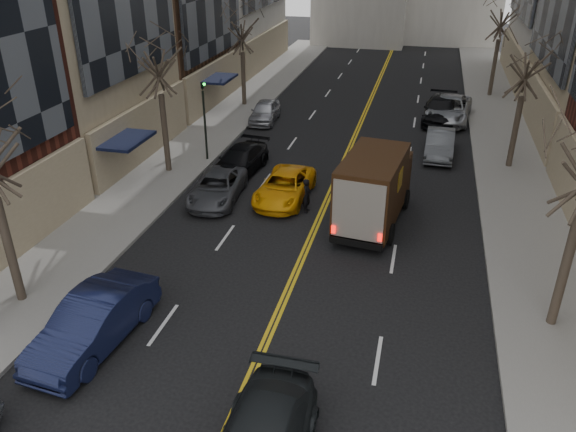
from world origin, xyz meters
name	(u,v)px	position (x,y,z in m)	size (l,w,h in m)	color
sidewalk_left	(213,130)	(-9.00, 27.00, 0.07)	(4.00, 66.00, 0.15)	slate
sidewalk_right	(508,154)	(9.00, 27.00, 0.07)	(4.00, 66.00, 0.15)	slate
tree_lf_mid	(156,45)	(-8.80, 20.00, 6.60)	(3.20, 3.20, 8.91)	#382D23
tree_lf_far	(241,20)	(-8.80, 33.00, 6.02)	(3.20, 3.20, 8.12)	#382D23
tree_rt_mid	(530,52)	(8.80, 25.00, 6.17)	(3.20, 3.20, 8.32)	#382D23
tree_rt_far	(504,4)	(8.80, 40.00, 6.74)	(3.20, 3.20, 9.11)	#382D23
traffic_signal	(204,112)	(-7.39, 22.00, 2.82)	(0.29, 0.26, 4.70)	black
ups_truck	(374,188)	(2.32, 16.86, 1.65)	(2.97, 6.19, 3.27)	black
taxi	(285,187)	(-2.01, 18.27, 0.65)	(2.17, 4.70, 1.31)	#F3A30A
pedestrian	(307,196)	(-0.69, 17.22, 0.80)	(0.58, 0.38, 1.60)	black
parked_lf_b	(94,322)	(-5.10, 6.65, 0.82)	(1.74, 4.99, 1.64)	#111635
parked_lf_c	(217,187)	(-5.10, 17.44, 0.64)	(2.11, 4.58, 1.27)	#43454A
parked_lf_d	(240,161)	(-5.10, 20.82, 0.69)	(1.93, 4.74, 1.38)	black
parked_lf_e	(265,111)	(-6.30, 29.78, 0.70)	(1.64, 4.08, 1.39)	#B3B4BB
parked_rt_a	(440,144)	(5.10, 25.95, 0.72)	(1.53, 4.40, 1.45)	#52555A
parked_rt_b	(449,109)	(5.64, 32.95, 0.81)	(2.68, 5.82, 1.62)	#B7BAC0
parked_rt_c	(441,110)	(5.10, 32.59, 0.78)	(2.18, 5.37, 1.56)	black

